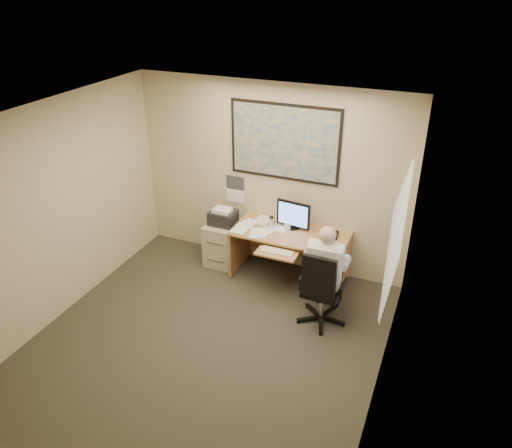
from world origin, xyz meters
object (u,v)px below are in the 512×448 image
at_px(filing_cabinet, 224,239).
at_px(office_chair, 321,302).
at_px(person, 325,275).
at_px(desk, 313,255).

xyz_separation_m(filing_cabinet, office_chair, (1.76, -0.86, -0.08)).
bearing_deg(person, office_chair, -90.31).
height_order(filing_cabinet, person, person).
distance_m(desk, person, 0.86).
bearing_deg(filing_cabinet, desk, -1.32).
relative_size(desk, filing_cabinet, 1.78).
distance_m(filing_cabinet, office_chair, 1.96).
bearing_deg(person, desk, 114.03).
relative_size(filing_cabinet, person, 0.68).
distance_m(desk, office_chair, 0.91).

